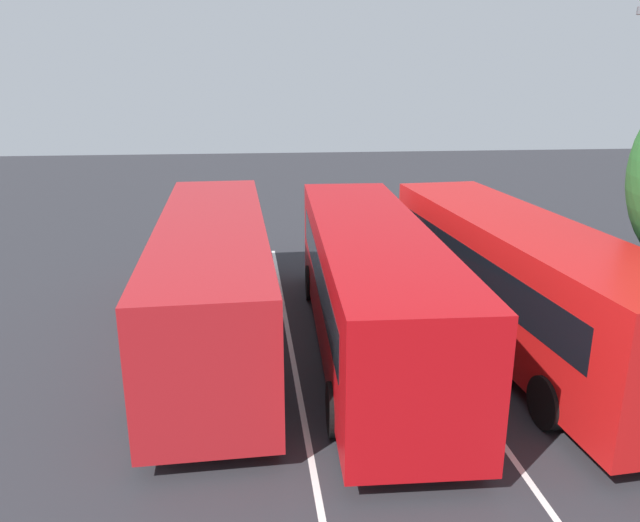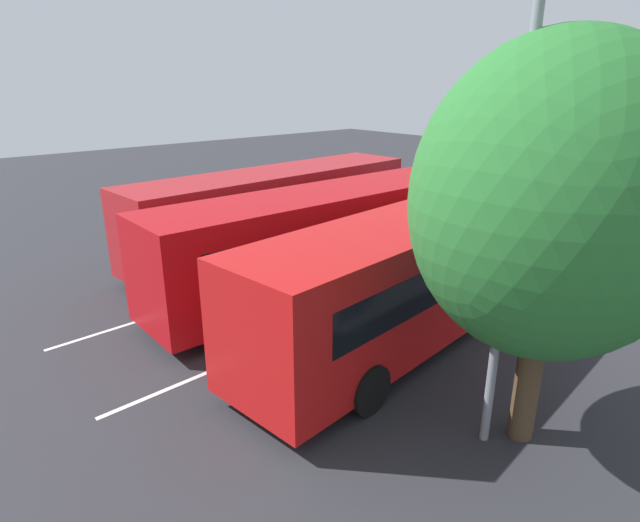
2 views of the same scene
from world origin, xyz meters
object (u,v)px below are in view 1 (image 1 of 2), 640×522
object	(u,v)px
bus_center_right	(214,275)
pedestrian	(383,226)
bus_far_left	(518,278)
bus_center_left	(370,282)

from	to	relation	value
bus_center_right	pedestrian	world-z (taller)	bus_center_right
bus_far_left	bus_center_left	size ratio (longest dim) A/B	1.01
bus_center_left	pedestrian	xyz separation A→B (m)	(8.27, -1.96, -0.69)
bus_center_left	pedestrian	bearing A→B (deg)	-12.20
bus_center_left	pedestrian	world-z (taller)	bus_center_left
bus_far_left	pedestrian	distance (m)	8.49
bus_center_right	pedestrian	bearing A→B (deg)	-40.15
bus_center_left	bus_center_right	size ratio (longest dim) A/B	1.00
bus_center_right	bus_center_left	bearing A→B (deg)	-105.95
bus_far_left	bus_center_left	distance (m)	3.62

